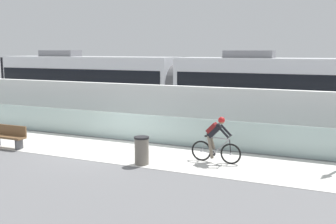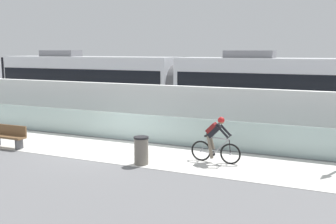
{
  "view_description": "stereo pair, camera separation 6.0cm",
  "coord_description": "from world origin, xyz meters",
  "px_view_note": "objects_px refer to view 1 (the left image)",
  "views": [
    {
      "loc": [
        8.48,
        -12.96,
        3.85
      ],
      "look_at": [
        1.67,
        2.35,
        1.25
      ],
      "focal_mm": 43.11,
      "sensor_mm": 36.0,
      "label": 1
    },
    {
      "loc": [
        8.54,
        -12.94,
        3.85
      ],
      "look_at": [
        1.67,
        2.35,
        1.25
      ],
      "focal_mm": 43.11,
      "sensor_mm": 36.0,
      "label": 2
    }
  ],
  "objects_px": {
    "cyclist_on_bike": "(216,140)",
    "trash_bin": "(142,151)",
    "tram": "(178,87)",
    "bench": "(8,136)"
  },
  "relations": [
    {
      "from": "trash_bin",
      "to": "bench",
      "type": "relative_size",
      "value": 0.6
    },
    {
      "from": "trash_bin",
      "to": "bench",
      "type": "distance_m",
      "value": 5.93
    },
    {
      "from": "bench",
      "to": "trash_bin",
      "type": "bearing_deg",
      "value": 0.34
    },
    {
      "from": "tram",
      "to": "cyclist_on_bike",
      "type": "distance_m",
      "value": 8.15
    },
    {
      "from": "cyclist_on_bike",
      "to": "trash_bin",
      "type": "distance_m",
      "value": 2.55
    },
    {
      "from": "cyclist_on_bike",
      "to": "trash_bin",
      "type": "relative_size",
      "value": 1.84
    },
    {
      "from": "tram",
      "to": "bench",
      "type": "bearing_deg",
      "value": -115.44
    },
    {
      "from": "cyclist_on_bike",
      "to": "trash_bin",
      "type": "xyz_separation_m",
      "value": [
        -2.21,
        -1.25,
        -0.32
      ]
    },
    {
      "from": "tram",
      "to": "trash_bin",
      "type": "bearing_deg",
      "value": -75.72
    },
    {
      "from": "bench",
      "to": "tram",
      "type": "bearing_deg",
      "value": 64.56
    }
  ]
}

